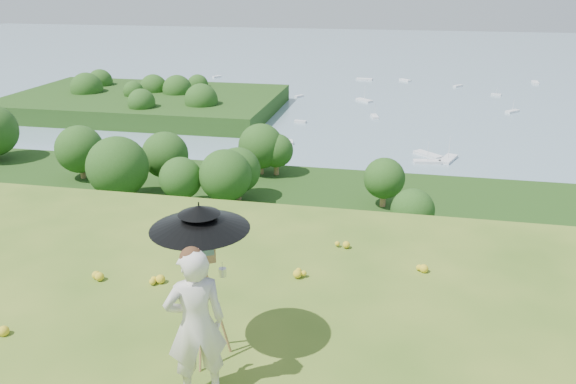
# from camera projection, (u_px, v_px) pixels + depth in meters

# --- Properties ---
(shoreline_tier) EXTENTS (170.00, 28.00, 8.00)m
(shoreline_tier) POSITION_uv_depth(u_px,v_px,m) (378.00, 258.00, 86.17)
(shoreline_tier) COLOR gray
(shoreline_tier) RESTS_ON bay_water
(bay_water) EXTENTS (700.00, 700.00, 0.00)m
(bay_water) POSITION_uv_depth(u_px,v_px,m) (398.00, 75.00, 236.53)
(bay_water) COLOR #7497A5
(bay_water) RESTS_ON ground
(peninsula) EXTENTS (90.00, 60.00, 12.00)m
(peninsula) POSITION_uv_depth(u_px,v_px,m) (144.00, 94.00, 170.76)
(peninsula) COLOR #1D3C10
(peninsula) RESTS_ON bay_water
(slope_trees) EXTENTS (110.00, 50.00, 6.00)m
(slope_trees) POSITION_uv_depth(u_px,v_px,m) (368.00, 252.00, 42.05)
(slope_trees) COLOR #204414
(slope_trees) RESTS_ON forest_slope
(harbor_town) EXTENTS (110.00, 22.00, 5.00)m
(harbor_town) POSITION_uv_depth(u_px,v_px,m) (381.00, 219.00, 83.85)
(harbor_town) COLOR silver
(harbor_town) RESTS_ON shoreline_tier
(moored_boats) EXTENTS (140.00, 140.00, 0.70)m
(moored_boats) POSITION_uv_depth(u_px,v_px,m) (351.00, 114.00, 166.38)
(moored_boats) COLOR white
(moored_boats) RESTS_ON bay_water
(painter) EXTENTS (0.75, 0.67, 1.73)m
(painter) POSITION_uv_depth(u_px,v_px,m) (196.00, 324.00, 5.79)
(painter) COLOR white
(painter) RESTS_ON ground
(field_easel) EXTENTS (0.81, 0.81, 1.56)m
(field_easel) POSITION_uv_depth(u_px,v_px,m) (204.00, 300.00, 6.39)
(field_easel) COLOR #905F3C
(field_easel) RESTS_ON ground
(sun_umbrella) EXTENTS (1.43, 1.43, 0.69)m
(sun_umbrella) POSITION_uv_depth(u_px,v_px,m) (200.00, 231.00, 6.12)
(sun_umbrella) COLOR black
(sun_umbrella) RESTS_ON field_easel
(painter_cap) EXTENTS (0.29, 0.32, 0.10)m
(painter_cap) POSITION_uv_depth(u_px,v_px,m) (191.00, 254.00, 5.50)
(painter_cap) COLOR #CD7076
(painter_cap) RESTS_ON painter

